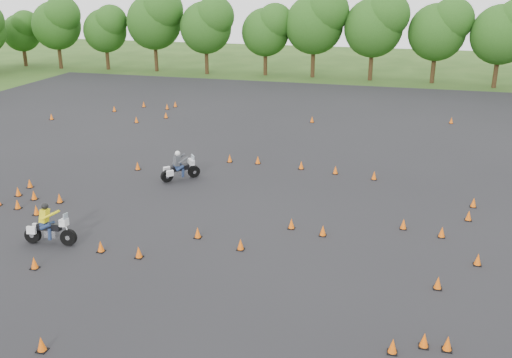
# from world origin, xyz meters

# --- Properties ---
(ground) EXTENTS (140.00, 140.00, 0.00)m
(ground) POSITION_xyz_m (0.00, 0.00, 0.00)
(ground) COLOR #2D5119
(ground) RESTS_ON ground
(asphalt_pad) EXTENTS (62.00, 62.00, 0.00)m
(asphalt_pad) POSITION_xyz_m (0.00, 6.00, 0.01)
(asphalt_pad) COLOR black
(asphalt_pad) RESTS_ON ground
(treeline) EXTENTS (86.91, 32.26, 10.03)m
(treeline) POSITION_xyz_m (1.81, 34.78, 4.45)
(treeline) COLOR #234D16
(treeline) RESTS_ON ground
(traffic_cones) EXTENTS (36.71, 33.30, 0.45)m
(traffic_cones) POSITION_xyz_m (-0.69, 5.29, 0.23)
(traffic_cones) COLOR #FF630A
(traffic_cones) RESTS_ON asphalt_pad
(rider_grey) EXTENTS (2.07, 2.04, 1.72)m
(rider_grey) POSITION_xyz_m (-4.79, 6.09, 0.86)
(rider_grey) COLOR #3C3E43
(rider_grey) RESTS_ON ground
(rider_yellow) EXTENTS (2.28, 0.92, 1.72)m
(rider_yellow) POSITION_xyz_m (-6.95, -2.66, 0.86)
(rider_yellow) COLOR yellow
(rider_yellow) RESTS_ON ground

